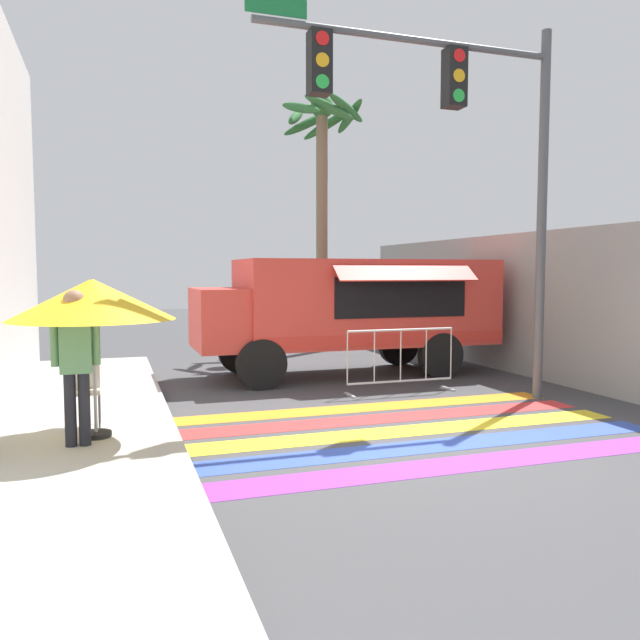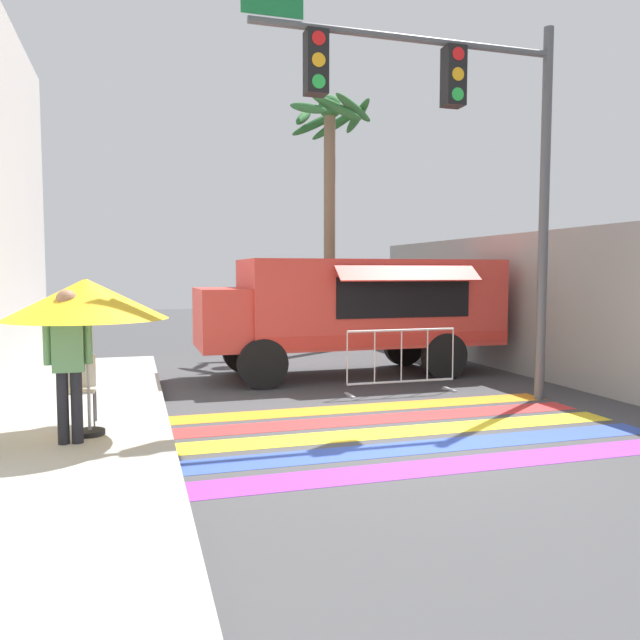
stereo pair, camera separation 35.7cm
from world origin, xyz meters
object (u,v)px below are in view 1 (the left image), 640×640
at_px(food_truck, 344,306).
at_px(folding_chair, 83,385).
at_px(vendor_person, 76,357).
at_px(palm_tree, 322,164).
at_px(patio_umbrella, 92,300).
at_px(barricade_front, 401,361).
at_px(traffic_signal_pole, 456,128).

xyz_separation_m(food_truck, folding_chair, (-4.94, -3.54, -0.74)).
xyz_separation_m(vendor_person, palm_tree, (5.85, 8.51, 3.84)).
height_order(patio_umbrella, barricade_front, patio_umbrella).
relative_size(food_truck, palm_tree, 0.90).
distance_m(food_truck, barricade_front, 2.25).
bearing_deg(patio_umbrella, folding_chair, 104.37).
xyz_separation_m(traffic_signal_pole, palm_tree, (0.24, 7.24, 0.63)).
height_order(food_truck, folding_chair, food_truck).
height_order(patio_umbrella, folding_chair, patio_umbrella).
bearing_deg(palm_tree, patio_umbrella, -124.74).
relative_size(folding_chair, palm_tree, 0.13).
height_order(folding_chair, palm_tree, palm_tree).
xyz_separation_m(patio_umbrella, folding_chair, (-0.16, 0.62, -1.12)).
bearing_deg(barricade_front, traffic_signal_pole, -73.23).
distance_m(traffic_signal_pole, barricade_front, 4.02).
distance_m(food_truck, traffic_signal_pole, 4.43).
relative_size(patio_umbrella, folding_chair, 2.17).
height_order(vendor_person, barricade_front, vendor_person).
relative_size(food_truck, folding_chair, 6.94).
bearing_deg(vendor_person, barricade_front, 38.67).
height_order(traffic_signal_pole, vendor_person, traffic_signal_pole).
bearing_deg(barricade_front, vendor_person, -154.99).
height_order(folding_chair, vendor_person, vendor_person).
relative_size(patio_umbrella, barricade_front, 0.94).
bearing_deg(folding_chair, food_truck, 37.69).
distance_m(patio_umbrella, vendor_person, 0.74).
distance_m(folding_chair, barricade_front, 5.44).
bearing_deg(vendor_person, patio_umbrella, 75.27).
height_order(food_truck, palm_tree, palm_tree).
height_order(food_truck, vendor_person, food_truck).
relative_size(vendor_person, palm_tree, 0.26).
height_order(traffic_signal_pole, folding_chair, traffic_signal_pole).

